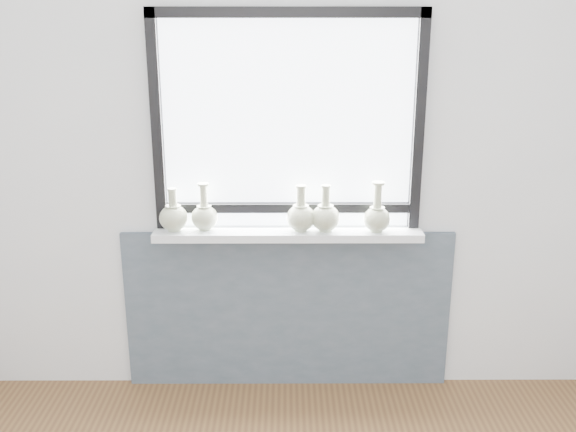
{
  "coord_description": "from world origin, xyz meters",
  "views": [
    {
      "loc": [
        -0.01,
        -1.29,
        1.9
      ],
      "look_at": [
        0.0,
        1.55,
        1.02
      ],
      "focal_mm": 40.0,
      "sensor_mm": 36.0,
      "label": 1
    }
  ],
  "objects_px": {
    "vase_b": "(204,215)",
    "vase_e": "(377,216)",
    "windowsill": "(288,233)",
    "vase_c": "(301,216)",
    "vase_a": "(174,216)",
    "vase_d": "(325,216)"
  },
  "relations": [
    {
      "from": "vase_b",
      "to": "vase_e",
      "type": "distance_m",
      "value": 0.85
    },
    {
      "from": "windowsill",
      "to": "vase_c",
      "type": "height_order",
      "value": "vase_c"
    },
    {
      "from": "windowsill",
      "to": "vase_a",
      "type": "distance_m",
      "value": 0.57
    },
    {
      "from": "windowsill",
      "to": "vase_d",
      "type": "height_order",
      "value": "vase_d"
    },
    {
      "from": "vase_b",
      "to": "windowsill",
      "type": "bearing_deg",
      "value": -0.75
    },
    {
      "from": "vase_d",
      "to": "vase_e",
      "type": "distance_m",
      "value": 0.25
    },
    {
      "from": "vase_e",
      "to": "vase_b",
      "type": "bearing_deg",
      "value": 177.99
    },
    {
      "from": "vase_a",
      "to": "vase_b",
      "type": "bearing_deg",
      "value": 5.55
    },
    {
      "from": "windowsill",
      "to": "vase_d",
      "type": "relative_size",
      "value": 5.71
    },
    {
      "from": "vase_c",
      "to": "vase_e",
      "type": "height_order",
      "value": "vase_e"
    },
    {
      "from": "vase_e",
      "to": "vase_c",
      "type": "bearing_deg",
      "value": 178.32
    },
    {
      "from": "windowsill",
      "to": "vase_d",
      "type": "xyz_separation_m",
      "value": [
        0.18,
        -0.02,
        0.09
      ]
    },
    {
      "from": "vase_b",
      "to": "vase_d",
      "type": "xyz_separation_m",
      "value": [
        0.59,
        -0.02,
        0.0
      ]
    },
    {
      "from": "vase_a",
      "to": "vase_d",
      "type": "xyz_separation_m",
      "value": [
        0.74,
        -0.01,
        0.0
      ]
    },
    {
      "from": "windowsill",
      "to": "vase_a",
      "type": "relative_size",
      "value": 6.17
    },
    {
      "from": "windowsill",
      "to": "vase_a",
      "type": "xyz_separation_m",
      "value": [
        -0.56,
        -0.01,
        0.09
      ]
    },
    {
      "from": "vase_b",
      "to": "vase_d",
      "type": "height_order",
      "value": "vase_b"
    },
    {
      "from": "windowsill",
      "to": "vase_b",
      "type": "xyz_separation_m",
      "value": [
        -0.41,
        0.01,
        0.09
      ]
    },
    {
      "from": "vase_c",
      "to": "vase_e",
      "type": "xyz_separation_m",
      "value": [
        0.37,
        -0.01,
        -0.0
      ]
    },
    {
      "from": "vase_c",
      "to": "vase_d",
      "type": "bearing_deg",
      "value": -1.2
    },
    {
      "from": "vase_b",
      "to": "vase_c",
      "type": "bearing_deg",
      "value": -2.27
    },
    {
      "from": "vase_a",
      "to": "vase_c",
      "type": "xyz_separation_m",
      "value": [
        0.62,
        -0.0,
        0.0
      ]
    }
  ]
}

